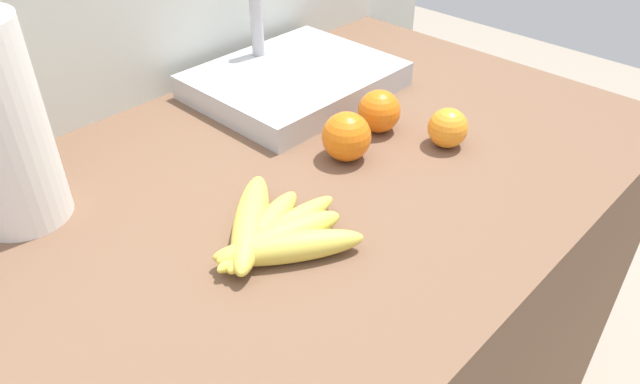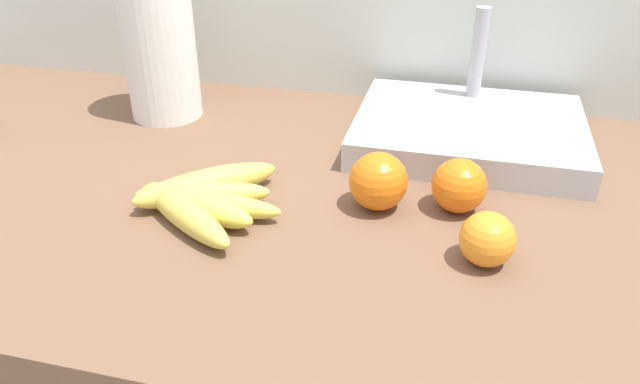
# 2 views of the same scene
# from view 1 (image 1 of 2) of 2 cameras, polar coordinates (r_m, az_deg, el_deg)

# --- Properties ---
(wall_back) EXTENTS (1.83, 0.06, 1.30)m
(wall_back) POSITION_cam_1_polar(r_m,az_deg,el_deg) (1.24, -18.77, -1.09)
(wall_back) COLOR silver
(wall_back) RESTS_ON ground
(banana_bunch) EXTENTS (0.20, 0.22, 0.04)m
(banana_bunch) POSITION_cam_1_polar(r_m,az_deg,el_deg) (0.76, -4.68, -3.96)
(banana_bunch) COLOR #DAC34C
(banana_bunch) RESTS_ON counter
(orange_center) EXTENTS (0.08, 0.08, 0.08)m
(orange_center) POSITION_cam_1_polar(r_m,az_deg,el_deg) (0.92, 2.56, 5.33)
(orange_center) COLOR orange
(orange_center) RESTS_ON counter
(orange_far_right) EXTENTS (0.07, 0.07, 0.07)m
(orange_far_right) POSITION_cam_1_polar(r_m,az_deg,el_deg) (1.00, 5.89, 7.63)
(orange_far_right) COLOR orange
(orange_far_right) RESTS_ON counter
(orange_front) EXTENTS (0.06, 0.06, 0.06)m
(orange_front) POSITION_cam_1_polar(r_m,az_deg,el_deg) (0.97, 12.17, 6.04)
(orange_front) COLOR orange
(orange_front) RESTS_ON counter
(sink_basin) EXTENTS (0.35, 0.28, 0.19)m
(sink_basin) POSITION_cam_1_polar(r_m,az_deg,el_deg) (1.13, -2.49, 10.77)
(sink_basin) COLOR #B7BABF
(sink_basin) RESTS_ON counter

